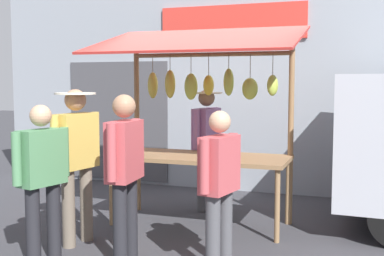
{
  "coord_description": "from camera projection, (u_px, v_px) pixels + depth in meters",
  "views": [
    {
      "loc": [
        -1.96,
        5.84,
        1.79
      ],
      "look_at": [
        0.0,
        0.3,
        1.25
      ],
      "focal_mm": 46.62,
      "sensor_mm": 36.0,
      "label": 1
    }
  ],
  "objects": [
    {
      "name": "ground_plane",
      "position": [
        200.0,
        224.0,
        6.29
      ],
      "size": [
        40.0,
        40.0,
        0.0
      ],
      "primitive_type": "plane",
      "color": "#38383D"
    },
    {
      "name": "street_backdrop",
      "position": [
        240.0,
        88.0,
        8.21
      ],
      "size": [
        9.0,
        0.3,
        3.4
      ],
      "color": "#8C939E",
      "rests_on": "ground"
    },
    {
      "name": "market_stall",
      "position": [
        202.0,
        102.0,
        6.18
      ],
      "size": [
        2.5,
        1.46,
        2.5
      ],
      "color": "olive",
      "rests_on": "ground"
    },
    {
      "name": "vendor_with_sunhat",
      "position": [
        206.0,
        139.0,
        6.96
      ],
      "size": [
        0.44,
        0.71,
        1.69
      ],
      "rotation": [
        0.0,
        0.0,
        1.44
      ],
      "color": "#4C4C51",
      "rests_on": "ground"
    },
    {
      "name": "shopper_with_ponytail",
      "position": [
        219.0,
        180.0,
        4.69
      ],
      "size": [
        0.31,
        0.65,
        1.53
      ],
      "rotation": [
        0.0,
        0.0,
        -1.77
      ],
      "color": "#4C4C51",
      "rests_on": "ground"
    },
    {
      "name": "shopper_with_shopping_bag",
      "position": [
        76.0,
        152.0,
        5.46
      ],
      "size": [
        0.44,
        0.71,
        1.72
      ],
      "rotation": [
        0.0,
        0.0,
        -1.75
      ],
      "color": "#726656",
      "rests_on": "ground"
    },
    {
      "name": "shopper_in_grey_tee",
      "position": [
        42.0,
        173.0,
        4.92
      ],
      "size": [
        0.33,
        0.66,
        1.57
      ],
      "rotation": [
        0.0,
        0.0,
        -1.81
      ],
      "color": "#232328",
      "rests_on": "ground"
    },
    {
      "name": "shopper_in_striped_shirt",
      "position": [
        125.0,
        166.0,
        4.9
      ],
      "size": [
        0.26,
        0.71,
        1.67
      ],
      "rotation": [
        0.0,
        0.0,
        -1.49
      ],
      "color": "#232328",
      "rests_on": "ground"
    }
  ]
}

